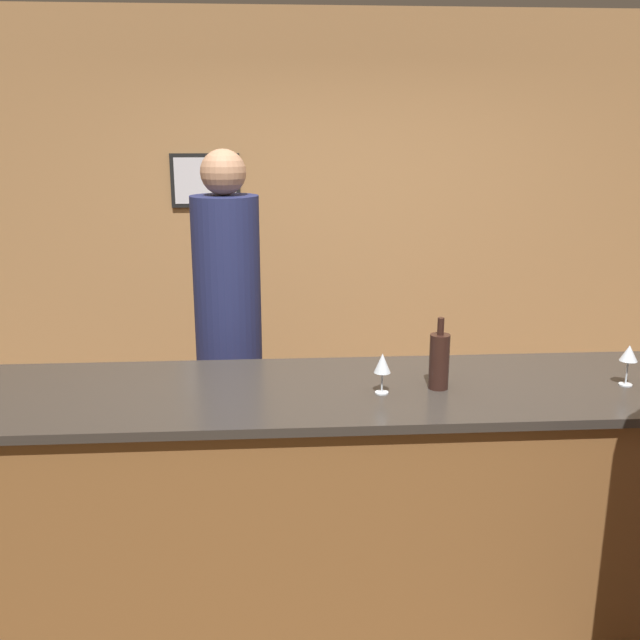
{
  "coord_description": "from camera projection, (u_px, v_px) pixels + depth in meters",
  "views": [
    {
      "loc": [
        -0.45,
        -2.63,
        2.07
      ],
      "look_at": [
        -0.27,
        0.1,
        1.33
      ],
      "focal_mm": 40.0,
      "sensor_mm": 36.0,
      "label": 1
    }
  ],
  "objects": [
    {
      "name": "back_wall",
      "position": [
        340.0,
        233.0,
        4.74
      ],
      "size": [
        8.0,
        0.08,
        2.8
      ],
      "color": "#A37547",
      "rests_on": "ground_plane"
    },
    {
      "name": "bartender",
      "position": [
        230.0,
        366.0,
        3.53
      ],
      "size": [
        0.32,
        0.32,
        1.98
      ],
      "rotation": [
        0.0,
        0.0,
        3.14
      ],
      "color": "#1E234C",
      "rests_on": "ground_plane"
    },
    {
      "name": "wine_glass_0",
      "position": [
        629.0,
        355.0,
        2.79
      ],
      "size": [
        0.07,
        0.07,
        0.17
      ],
      "color": "silver",
      "rests_on": "bar_counter"
    },
    {
      "name": "ground_plane",
      "position": [
        383.0,
        621.0,
        3.09
      ],
      "size": [
        14.0,
        14.0,
        0.0
      ],
      "primitive_type": "plane",
      "color": "#4C3823"
    },
    {
      "name": "wine_glass_1",
      "position": [
        382.0,
        364.0,
        2.71
      ],
      "size": [
        0.06,
        0.06,
        0.16
      ],
      "color": "silver",
      "rests_on": "bar_counter"
    },
    {
      "name": "wine_bottle_0",
      "position": [
        439.0,
        360.0,
        2.77
      ],
      "size": [
        0.08,
        0.08,
        0.29
      ],
      "color": "black",
      "rests_on": "bar_counter"
    },
    {
      "name": "bar_counter",
      "position": [
        387.0,
        509.0,
        2.95
      ],
      "size": [
        3.59,
        0.77,
        1.08
      ],
      "color": "brown",
      "rests_on": "ground_plane"
    }
  ]
}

